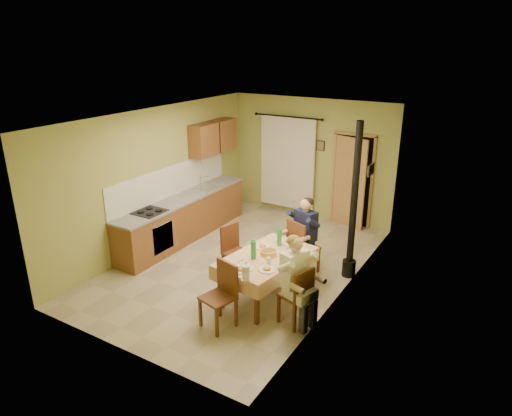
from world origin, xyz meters
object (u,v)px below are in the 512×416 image
Objects in this scene: stove_flue at (352,223)px; dining_table at (266,277)px; man_right at (296,271)px; chair_near at (219,309)px; chair_far at (303,257)px; chair_left at (237,263)px; man_far at (304,227)px; chair_right at (295,307)px.

dining_table is at bearing -122.89° from stove_flue.
dining_table is at bearing 79.25° from man_right.
chair_near reaches higher than dining_table.
chair_far is at bearing 40.32° from man_right.
chair_far reaches higher than chair_near.
chair_near is at bearing 36.72° from chair_left.
man_far is at bearing -84.50° from chair_near.
man_far reaches higher than chair_left.
chair_far is 1.11m from stove_flue.
chair_right is (0.74, -0.42, -0.09)m from dining_table.
man_far reaches higher than chair_far.
stove_flue is at bearing 13.62° from chair_right.
man_right is at bearing -95.82° from stove_flue.
chair_far is at bearing -90.00° from man_far.
man_far is 1.00× the size of man_right.
stove_flue is (0.19, 1.83, 0.15)m from man_right.
stove_flue reaches higher than man_right.
chair_right is at bearing -132.15° from chair_near.
man_far reaches higher than dining_table.
chair_left is (-0.58, 1.37, -0.00)m from chair_near.
man_far is at bearing 40.31° from chair_right.
chair_far is 0.73× the size of man_right.
chair_near reaches higher than chair_right.
man_far is (-0.61, 1.56, 0.59)m from chair_right.
chair_far is 1.67m from chair_right.
man_right is at bearing 90.00° from chair_right.
chair_far is 1.21m from chair_left.
stove_flue reaches higher than man_far.
chair_near is 0.36× the size of stove_flue.
man_right is at bearing -48.56° from chair_far.
chair_right is at bearing -48.57° from man_far.
dining_table is at bearing -76.35° from man_far.
chair_far is 1.76m from man_right.
chair_far is 1.02× the size of chair_near.
chair_near is 0.72× the size of man_right.
man_far is (0.13, 1.14, 0.50)m from dining_table.
chair_near is 1.05× the size of chair_right.
chair_left reaches higher than chair_right.
chair_right is 1.98m from stove_flue.
dining_table is 0.97m from man_right.
chair_near is at bearing -78.49° from man_far.
man_far is 1.67m from man_right.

